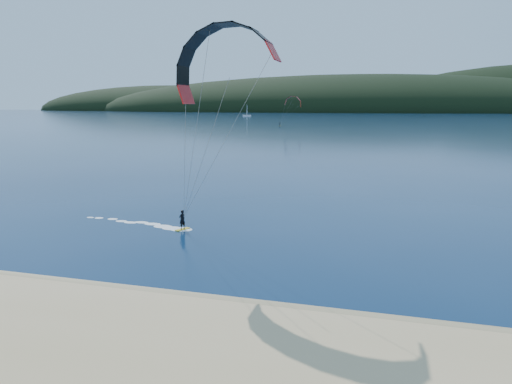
# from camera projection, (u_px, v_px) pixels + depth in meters

# --- Properties ---
(ground) EXTENTS (1800.00, 1800.00, 0.00)m
(ground) POSITION_uv_depth(u_px,v_px,m) (136.00, 344.00, 20.21)
(ground) COLOR #08203E
(ground) RESTS_ON ground
(wet_sand) EXTENTS (220.00, 2.50, 0.10)m
(wet_sand) POSITION_uv_depth(u_px,v_px,m) (180.00, 302.00, 24.46)
(wet_sand) COLOR olive
(wet_sand) RESTS_ON ground
(headland) EXTENTS (1200.00, 310.00, 140.00)m
(headland) POSITION_uv_depth(u_px,v_px,m) (382.00, 112.00, 726.08)
(headland) COLOR black
(headland) RESTS_ON ground
(kitesurfer_near) EXTENTS (20.45, 8.30, 14.93)m
(kitesurfer_near) POSITION_uv_depth(u_px,v_px,m) (224.00, 86.00, 30.35)
(kitesurfer_near) COLOR gold
(kitesurfer_near) RESTS_ON ground
(kitesurfer_far) EXTENTS (11.74, 5.96, 12.89)m
(kitesurfer_far) POSITION_uv_depth(u_px,v_px,m) (293.00, 105.00, 222.77)
(kitesurfer_far) COLOR gold
(kitesurfer_far) RESTS_ON ground
(sailboat) EXTENTS (7.85, 4.90, 10.94)m
(sailboat) POSITION_uv_depth(u_px,v_px,m) (247.00, 115.00, 422.86)
(sailboat) COLOR white
(sailboat) RESTS_ON ground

